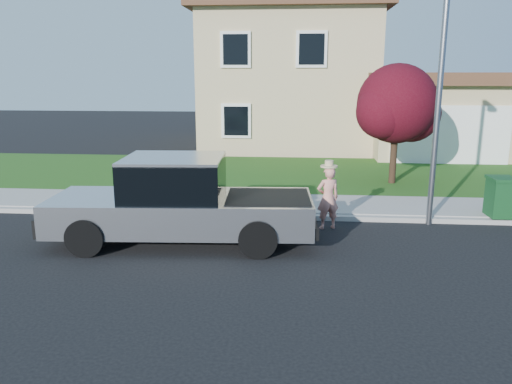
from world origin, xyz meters
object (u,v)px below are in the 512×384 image
(woman, at_px, (328,197))
(trash_bin, at_px, (500,197))
(street_lamp, at_px, (441,86))
(ornamental_tree, at_px, (398,108))
(pickup_truck, at_px, (181,203))

(woman, distance_m, trash_bin, 4.36)
(woman, xyz_separation_m, street_lamp, (2.50, 0.50, 2.53))
(woman, bearing_deg, ornamental_tree, -134.10)
(pickup_truck, height_order, woman, pickup_truck)
(pickup_truck, xyz_separation_m, street_lamp, (5.72, 1.77, 2.43))
(street_lamp, bearing_deg, ornamental_tree, 86.47)
(ornamental_tree, height_order, street_lamp, street_lamp)
(pickup_truck, height_order, ornamental_tree, ornamental_tree)
(woman, height_order, ornamental_tree, ornamental_tree)
(trash_bin, xyz_separation_m, street_lamp, (-1.76, -0.41, 2.66))
(ornamental_tree, bearing_deg, trash_bin, -65.04)
(ornamental_tree, bearing_deg, pickup_truck, -132.29)
(ornamental_tree, bearing_deg, woman, -116.15)
(woman, bearing_deg, street_lamp, 173.32)
(woman, xyz_separation_m, trash_bin, (4.27, 0.91, -0.13))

